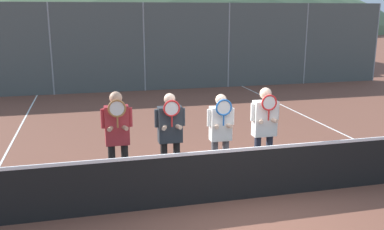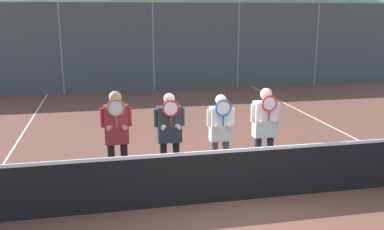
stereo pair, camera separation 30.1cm
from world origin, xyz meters
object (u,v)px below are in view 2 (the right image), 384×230
at_px(player_leftmost, 117,132).
at_px(player_center_right, 221,131).
at_px(car_left_of_center, 120,61).
at_px(car_center, 227,59).
at_px(player_center_left, 170,131).
at_px(player_rightmost, 265,126).
at_px(car_right_of_center, 317,57).

height_order(player_leftmost, player_center_right, player_leftmost).
relative_size(car_left_of_center, car_center, 1.08).
bearing_deg(player_leftmost, player_center_left, 1.96).
relative_size(player_rightmost, car_left_of_center, 0.39).
height_order(player_center_left, player_center_right, player_center_left).
height_order(player_center_right, car_left_of_center, car_left_of_center).
bearing_deg(car_center, car_left_of_center, -179.29).
bearing_deg(car_left_of_center, car_right_of_center, 1.54).
distance_m(car_center, car_right_of_center, 5.00).
relative_size(player_leftmost, player_center_left, 1.05).
relative_size(player_rightmost, car_right_of_center, 0.45).
bearing_deg(car_center, player_center_right, -106.89).
xyz_separation_m(player_rightmost, car_center, (3.08, 13.05, -0.19)).
xyz_separation_m(player_center_right, car_center, (3.94, 12.97, -0.12)).
bearing_deg(car_left_of_center, player_center_left, -88.39).
height_order(player_rightmost, car_center, player_rightmost).
relative_size(car_left_of_center, car_right_of_center, 1.14).
xyz_separation_m(player_center_left, car_right_of_center, (9.91, 13.16, -0.20)).
xyz_separation_m(player_rightmost, car_left_of_center, (-2.20, 12.99, -0.15)).
bearing_deg(car_right_of_center, player_rightmost, -121.33).
bearing_deg(player_center_left, car_right_of_center, 53.02).
distance_m(player_leftmost, player_center_right, 1.94).
bearing_deg(car_right_of_center, car_center, -177.58).
bearing_deg(car_right_of_center, player_leftmost, -129.50).
xyz_separation_m(player_center_left, car_center, (4.91, 12.95, -0.15)).
bearing_deg(car_center, player_center_left, -110.78).
relative_size(player_center_left, player_center_right, 1.03).
bearing_deg(car_left_of_center, car_center, 0.71).
distance_m(player_center_left, car_left_of_center, 12.89).
relative_size(player_center_left, player_rightmost, 0.98).
bearing_deg(player_rightmost, car_right_of_center, 58.67).
bearing_deg(player_rightmost, player_center_left, 176.83).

